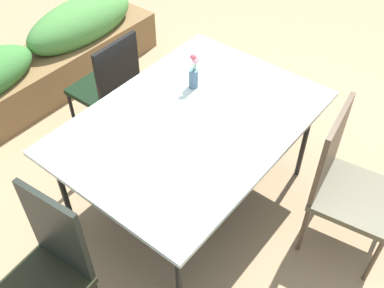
{
  "coord_description": "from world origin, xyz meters",
  "views": [
    {
      "loc": [
        -1.59,
        -1.36,
        2.58
      ],
      "look_at": [
        0.0,
        -0.08,
        0.56
      ],
      "focal_mm": 42.06,
      "sensor_mm": 36.0,
      "label": 1
    }
  ],
  "objects_px": {
    "dining_table": "(192,125)",
    "flower_vase": "(194,72)",
    "chair_far_side": "(109,85)",
    "chair_near_right": "(345,180)",
    "chair_end_left": "(49,268)",
    "planter_box": "(35,65)"
  },
  "relations": [
    {
      "from": "dining_table",
      "to": "flower_vase",
      "type": "distance_m",
      "value": 0.36
    },
    {
      "from": "dining_table",
      "to": "chair_far_side",
      "type": "relative_size",
      "value": 1.73
    },
    {
      "from": "chair_near_right",
      "to": "chair_end_left",
      "type": "bearing_deg",
      "value": -39.78
    },
    {
      "from": "chair_far_side",
      "to": "flower_vase",
      "type": "relative_size",
      "value": 3.72
    },
    {
      "from": "chair_far_side",
      "to": "flower_vase",
      "type": "bearing_deg",
      "value": -81.27
    },
    {
      "from": "dining_table",
      "to": "chair_end_left",
      "type": "height_order",
      "value": "chair_end_left"
    },
    {
      "from": "chair_end_left",
      "to": "chair_near_right",
      "type": "bearing_deg",
      "value": -126.63
    },
    {
      "from": "chair_near_right",
      "to": "planter_box",
      "type": "bearing_deg",
      "value": -93.34
    },
    {
      "from": "chair_near_right",
      "to": "flower_vase",
      "type": "relative_size",
      "value": 3.99
    },
    {
      "from": "chair_near_right",
      "to": "flower_vase",
      "type": "distance_m",
      "value": 1.15
    },
    {
      "from": "chair_near_right",
      "to": "chair_end_left",
      "type": "xyz_separation_m",
      "value": [
        -1.48,
        0.9,
        0.02
      ]
    },
    {
      "from": "flower_vase",
      "to": "planter_box",
      "type": "distance_m",
      "value": 1.74
    },
    {
      "from": "chair_near_right",
      "to": "chair_far_side",
      "type": "bearing_deg",
      "value": -91.79
    },
    {
      "from": "chair_far_side",
      "to": "chair_end_left",
      "type": "distance_m",
      "value": 1.56
    },
    {
      "from": "chair_far_side",
      "to": "chair_end_left",
      "type": "height_order",
      "value": "chair_end_left"
    },
    {
      "from": "planter_box",
      "to": "chair_near_right",
      "type": "bearing_deg",
      "value": -84.83
    },
    {
      "from": "dining_table",
      "to": "chair_far_side",
      "type": "height_order",
      "value": "chair_far_side"
    },
    {
      "from": "chair_near_right",
      "to": "planter_box",
      "type": "xyz_separation_m",
      "value": [
        -0.25,
        2.73,
        -0.22
      ]
    },
    {
      "from": "dining_table",
      "to": "planter_box",
      "type": "distance_m",
      "value": 1.88
    },
    {
      "from": "chair_far_side",
      "to": "chair_end_left",
      "type": "relative_size",
      "value": 0.92
    },
    {
      "from": "chair_far_side",
      "to": "flower_vase",
      "type": "xyz_separation_m",
      "value": [
        0.13,
        -0.71,
        0.36
      ]
    },
    {
      "from": "chair_near_right",
      "to": "dining_table",
      "type": "bearing_deg",
      "value": -77.14
    }
  ]
}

